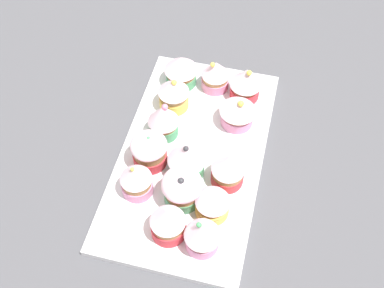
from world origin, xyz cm
name	(u,v)px	position (x,y,z in cm)	size (l,w,h in cm)	color
ground_plane	(192,162)	(0.00, 0.00, -1.50)	(180.00, 180.00, 3.00)	#4C4C51
baking_tray	(192,155)	(0.00, 0.00, 0.60)	(44.29, 25.08, 1.20)	silver
cupcake_0	(202,234)	(-16.37, -5.65, 5.06)	(5.67, 5.67, 7.65)	pink
cupcake_1	(213,201)	(-10.30, -5.92, 4.65)	(5.67, 5.67, 6.79)	#EFC651
cupcake_2	(228,169)	(-3.92, -7.13, 4.85)	(5.62, 5.62, 7.24)	#D1333D
cupcake_3	(238,111)	(9.00, -6.38, 4.43)	(6.73, 6.73, 6.47)	pink
cupcake_4	(246,82)	(15.71, -6.61, 4.96)	(6.10, 6.10, 7.52)	#D1333D
cupcake_5	(170,223)	(-15.53, -0.31, 4.69)	(5.61, 5.61, 6.96)	#D1333D
cupcake_6	(182,188)	(-9.17, -0.61, 4.73)	(6.73, 6.73, 7.21)	#4C9E6B
cupcake_7	(188,160)	(-3.87, -0.24, 5.09)	(6.45, 6.45, 7.83)	#4C9E6B
cupcake_8	(215,75)	(16.68, -0.54, 4.53)	(5.38, 5.38, 6.93)	pink
cupcake_9	(136,180)	(-9.40, 7.10, 4.55)	(5.33, 5.33, 6.90)	pink
cupcake_10	(149,150)	(-3.24, 6.74, 4.50)	(6.39, 6.39, 6.56)	#D1333D
cupcake_11	(163,120)	(3.31, 6.06, 5.05)	(5.62, 5.62, 7.75)	#4C9E6B
cupcake_12	(174,93)	(10.02, 6.00, 4.69)	(5.85, 5.85, 7.14)	#EFC651
cupcake_13	(181,70)	(16.22, 6.19, 4.72)	(6.56, 6.56, 6.70)	#4C9E6B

